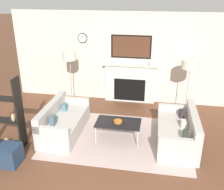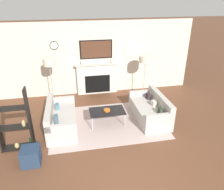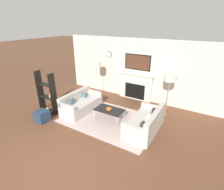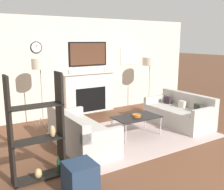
{
  "view_description": "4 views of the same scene",
  "coord_description": "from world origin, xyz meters",
  "px_view_note": "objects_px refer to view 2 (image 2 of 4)",
  "views": [
    {
      "loc": [
        0.8,
        -2.71,
        3.34
      ],
      "look_at": [
        -0.22,
        2.91,
        0.96
      ],
      "focal_mm": 42.0,
      "sensor_mm": 36.0,
      "label": 1
    },
    {
      "loc": [
        -0.93,
        -2.95,
        3.63
      ],
      "look_at": [
        0.19,
        2.81,
        0.82
      ],
      "focal_mm": 35.0,
      "sensor_mm": 36.0,
      "label": 2
    },
    {
      "loc": [
        2.97,
        -2.1,
        3.36
      ],
      "look_at": [
        -0.27,
        3.2,
        0.71
      ],
      "focal_mm": 28.0,
      "sensor_mm": 36.0,
      "label": 3
    },
    {
      "loc": [
        -3.43,
        -1.85,
        2.09
      ],
      "look_at": [
        -0.22,
        3.24,
        0.83
      ],
      "focal_mm": 42.0,
      "sensor_mm": 36.0,
      "label": 4
    }
  ],
  "objects_px": {
    "couch_left": "(61,119)",
    "decorative_bowl": "(107,110)",
    "floor_lamp_right": "(146,59)",
    "coffee_table": "(107,112)",
    "floor_lamp_left": "(49,63)",
    "ottoman": "(31,156)",
    "shelf_unit": "(14,124)",
    "couch_right": "(151,110)"
  },
  "relations": [
    {
      "from": "decorative_bowl",
      "to": "floor_lamp_left",
      "type": "relative_size",
      "value": 0.12
    },
    {
      "from": "coffee_table",
      "to": "decorative_bowl",
      "type": "bearing_deg",
      "value": -119.99
    },
    {
      "from": "floor_lamp_left",
      "to": "floor_lamp_right",
      "type": "height_order",
      "value": "floor_lamp_left"
    },
    {
      "from": "decorative_bowl",
      "to": "shelf_unit",
      "type": "bearing_deg",
      "value": -163.95
    },
    {
      "from": "decorative_bowl",
      "to": "floor_lamp_right",
      "type": "xyz_separation_m",
      "value": [
        1.64,
        1.53,
        1.0
      ]
    },
    {
      "from": "coffee_table",
      "to": "floor_lamp_left",
      "type": "relative_size",
      "value": 0.61
    },
    {
      "from": "coffee_table",
      "to": "shelf_unit",
      "type": "xyz_separation_m",
      "value": [
        -2.39,
        -0.7,
        0.32
      ]
    },
    {
      "from": "couch_left",
      "to": "decorative_bowl",
      "type": "relative_size",
      "value": 8.65
    },
    {
      "from": "couch_left",
      "to": "couch_right",
      "type": "distance_m",
      "value": 2.73
    },
    {
      "from": "couch_left",
      "to": "ottoman",
      "type": "height_order",
      "value": "couch_left"
    },
    {
      "from": "coffee_table",
      "to": "shelf_unit",
      "type": "distance_m",
      "value": 2.51
    },
    {
      "from": "couch_left",
      "to": "coffee_table",
      "type": "distance_m",
      "value": 1.37
    },
    {
      "from": "coffee_table",
      "to": "floor_lamp_left",
      "type": "bearing_deg",
      "value": 136.9
    },
    {
      "from": "couch_left",
      "to": "shelf_unit",
      "type": "bearing_deg",
      "value": -144.88
    },
    {
      "from": "decorative_bowl",
      "to": "coffee_table",
      "type": "bearing_deg",
      "value": 60.01
    },
    {
      "from": "coffee_table",
      "to": "couch_left",
      "type": "bearing_deg",
      "value": 178.72
    },
    {
      "from": "couch_right",
      "to": "shelf_unit",
      "type": "bearing_deg",
      "value": -169.07
    },
    {
      "from": "decorative_bowl",
      "to": "ottoman",
      "type": "relative_size",
      "value": 0.47
    },
    {
      "from": "decorative_bowl",
      "to": "ottoman",
      "type": "bearing_deg",
      "value": -146.64
    },
    {
      "from": "couch_left",
      "to": "decorative_bowl",
      "type": "xyz_separation_m",
      "value": [
        1.35,
        -0.04,
        0.19
      ]
    },
    {
      "from": "decorative_bowl",
      "to": "shelf_unit",
      "type": "xyz_separation_m",
      "value": [
        -2.39,
        -0.69,
        0.26
      ]
    },
    {
      "from": "couch_right",
      "to": "floor_lamp_left",
      "type": "relative_size",
      "value": 1.0
    },
    {
      "from": "couch_left",
      "to": "coffee_table",
      "type": "relative_size",
      "value": 1.66
    },
    {
      "from": "couch_left",
      "to": "floor_lamp_left",
      "type": "relative_size",
      "value": 1.02
    },
    {
      "from": "decorative_bowl",
      "to": "ottoman",
      "type": "xyz_separation_m",
      "value": [
        -2.0,
        -1.32,
        -0.26
      ]
    },
    {
      "from": "floor_lamp_left",
      "to": "shelf_unit",
      "type": "distance_m",
      "value": 2.48
    },
    {
      "from": "shelf_unit",
      "to": "couch_left",
      "type": "bearing_deg",
      "value": 35.12
    },
    {
      "from": "couch_right",
      "to": "decorative_bowl",
      "type": "xyz_separation_m",
      "value": [
        -1.38,
        -0.04,
        0.18
      ]
    },
    {
      "from": "decorative_bowl",
      "to": "floor_lamp_left",
      "type": "bearing_deg",
      "value": 136.63
    },
    {
      "from": "floor_lamp_right",
      "to": "shelf_unit",
      "type": "distance_m",
      "value": 4.66
    },
    {
      "from": "couch_left",
      "to": "coffee_table",
      "type": "bearing_deg",
      "value": -1.28
    },
    {
      "from": "couch_left",
      "to": "decorative_bowl",
      "type": "bearing_deg",
      "value": -1.68
    },
    {
      "from": "shelf_unit",
      "to": "ottoman",
      "type": "height_order",
      "value": "shelf_unit"
    },
    {
      "from": "couch_right",
      "to": "decorative_bowl",
      "type": "bearing_deg",
      "value": -178.3
    },
    {
      "from": "couch_right",
      "to": "floor_lamp_right",
      "type": "height_order",
      "value": "floor_lamp_right"
    },
    {
      "from": "coffee_table",
      "to": "floor_lamp_right",
      "type": "distance_m",
      "value": 2.47
    },
    {
      "from": "couch_left",
      "to": "floor_lamp_right",
      "type": "height_order",
      "value": "floor_lamp_right"
    },
    {
      "from": "couch_left",
      "to": "coffee_table",
      "type": "height_order",
      "value": "couch_left"
    },
    {
      "from": "floor_lamp_right",
      "to": "ottoman",
      "type": "bearing_deg",
      "value": -142.0
    },
    {
      "from": "coffee_table",
      "to": "decorative_bowl",
      "type": "distance_m",
      "value": 0.06
    },
    {
      "from": "coffee_table",
      "to": "floor_lamp_left",
      "type": "height_order",
      "value": "floor_lamp_left"
    },
    {
      "from": "decorative_bowl",
      "to": "floor_lamp_right",
      "type": "distance_m",
      "value": 2.45
    }
  ]
}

